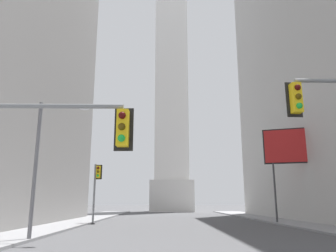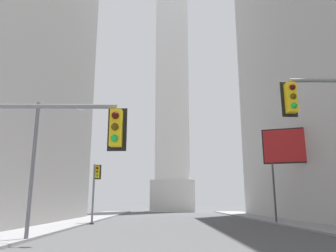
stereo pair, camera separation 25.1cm
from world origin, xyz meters
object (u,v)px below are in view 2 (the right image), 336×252
at_px(traffic_light_near_left, 10,140).
at_px(obelisk, 172,57).
at_px(traffic_light_mid_left, 95,184).
at_px(street_lamp, 43,152).
at_px(billboard_sign, 289,149).

bearing_deg(traffic_light_near_left, obelisk, 84.22).
bearing_deg(traffic_light_mid_left, street_lamp, -90.49).
height_order(obelisk, billboard_sign, obelisk).
xyz_separation_m(obelisk, billboard_sign, (10.08, -38.88, -27.29)).
relative_size(street_lamp, billboard_sign, 0.82).
distance_m(traffic_light_near_left, street_lamp, 7.90).
bearing_deg(traffic_light_mid_left, obelisk, 78.68).
bearing_deg(street_lamp, billboard_sign, 35.78).
bearing_deg(billboard_sign, traffic_light_mid_left, 179.88).
distance_m(traffic_light_mid_left, traffic_light_near_left, 20.69).
bearing_deg(traffic_light_near_left, billboard_sign, 51.97).
distance_m(obelisk, traffic_light_near_left, 67.04).
distance_m(obelisk, street_lamp, 60.20).
xyz_separation_m(traffic_light_mid_left, billboard_sign, (17.85, -0.04, 3.27)).
height_order(street_lamp, billboard_sign, billboard_sign).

